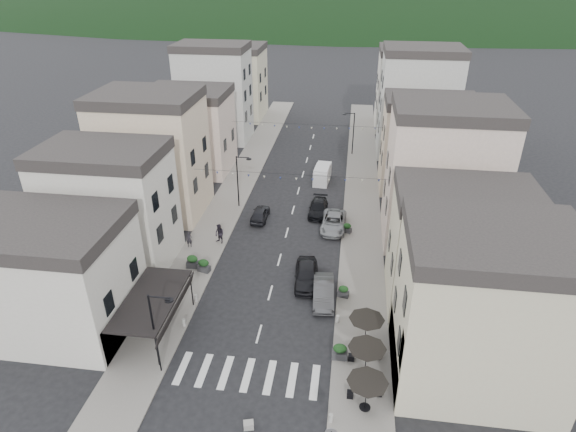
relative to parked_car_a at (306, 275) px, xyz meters
name	(u,v)px	position (x,y,z in m)	size (l,w,h in m)	color
ground	(241,399)	(-2.82, -12.81, -0.84)	(700.00, 700.00, 0.00)	black
sidewalk_left	(239,183)	(-10.32, 19.19, -0.78)	(4.00, 76.00, 0.12)	slate
sidewalk_right	(362,190)	(4.68, 19.19, -0.78)	(4.00, 76.00, 0.12)	slate
hill_backdrop	(350,3)	(-2.82, 287.19, -0.84)	(640.00, 360.00, 70.00)	black
boutique_building	(43,281)	(-18.32, -7.81, 3.16)	(12.00, 8.00, 8.00)	beige
bistro_building	(481,316)	(11.68, -8.81, 4.16)	(10.00, 8.00, 10.00)	#C2B79A
boutique_awning	(155,300)	(-10.07, -7.81, 2.28)	(3.77, 7.50, 3.28)	black
buildings_row_left	(194,119)	(-17.32, 24.94, 5.28)	(10.20, 54.16, 14.00)	beige
buildings_row_right	(425,130)	(11.68, 23.78, 5.48)	(10.20, 54.16, 14.50)	#C2B79A
cafe_terrace	(367,351)	(4.88, -10.01, 1.52)	(2.50, 8.10, 2.53)	black
streetlamp_left_near	(157,324)	(-8.64, -10.81, 2.86)	(1.70, 0.56, 6.00)	black
streetlamp_left_far	(240,176)	(-8.64, 13.19, 2.86)	(1.70, 0.56, 6.00)	black
streetlamp_right_far	(352,129)	(3.00, 31.19, 2.86)	(1.70, 0.56, 6.00)	black
bollards	(257,334)	(-2.82, -7.31, -0.42)	(11.66, 10.26, 0.60)	gray
bunting_near	(288,177)	(-2.82, 9.19, 4.82)	(19.00, 0.28, 0.62)	black
bunting_far	(305,127)	(-2.82, 25.19, 4.82)	(19.00, 0.28, 0.62)	black
parked_car_a	(306,275)	(0.00, 0.00, 0.00)	(1.98, 4.91, 1.67)	black
parked_car_b	(323,292)	(1.59, -2.11, -0.06)	(1.64, 4.71, 1.55)	#37373A
parked_car_c	(333,222)	(1.78, 9.68, -0.11)	(2.42, 5.26, 1.46)	gray
parked_car_d	(318,208)	(-0.02, 12.71, -0.17)	(1.88, 4.62, 1.34)	black
parked_car_e	(260,214)	(-6.02, 10.59, -0.15)	(1.61, 4.01, 1.37)	black
delivery_van	(322,174)	(-0.24, 21.37, 0.19)	(2.04, 4.47, 2.09)	silver
pedestrian_a	(189,239)	(-11.66, 4.14, 0.06)	(0.56, 0.37, 1.55)	black
pedestrian_b	(220,234)	(-8.95, 5.20, 0.27)	(0.96, 0.75, 1.97)	black
concrete_block_b	(249,425)	(-1.90, -14.81, -0.61)	(0.60, 0.45, 0.45)	gray
planter_la	(193,261)	(-10.27, 0.79, -0.12)	(1.15, 0.69, 1.23)	#2F2F31
planter_lb	(204,266)	(-9.10, 0.32, -0.13)	(1.20, 0.87, 1.21)	#303032
planter_ra	(340,351)	(3.18, -8.54, -0.13)	(1.10, 0.63, 1.21)	#323235
planter_rb	(343,291)	(3.18, -1.60, -0.22)	(0.99, 0.66, 1.03)	#2E2E30
planter_rc	(347,228)	(3.18, 8.89, -0.22)	(1.03, 0.79, 1.02)	#333336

